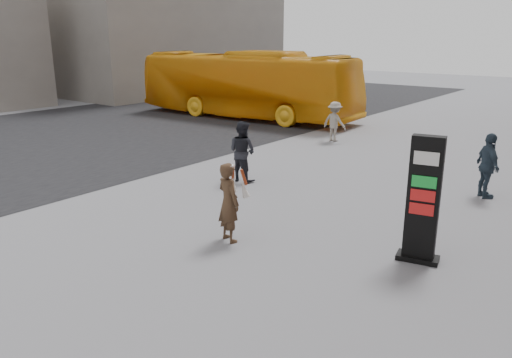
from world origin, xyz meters
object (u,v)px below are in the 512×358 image
Objects in this scene: info_pylon at (423,200)px; pedestrian_b at (335,122)px; woman at (229,201)px; bus at (246,85)px; pedestrian_c at (488,166)px; pedestrian_a at (242,151)px.

pedestrian_b is at bearing 115.94° from info_pylon.
bus is (-10.29, 13.12, 0.85)m from woman.
pedestrian_b is 0.92× the size of pedestrian_c.
info_pylon is 11.42m from pedestrian_b.
pedestrian_a is at bearing 149.06° from info_pylon.
info_pylon is 1.40× the size of pedestrian_c.
bus is 12.12m from pedestrian_a.
info_pylon is 18.06m from bus.
woman is 0.14× the size of bus.
bus reaches higher than pedestrian_a.
info_pylon reaches higher than pedestrian_b.
woman reaches higher than pedestrian_b.
pedestrian_c is (6.96, -4.02, 0.07)m from pedestrian_b.
pedestrian_a is 1.03× the size of pedestrian_c.
pedestrian_a is (-2.71, 3.70, 0.03)m from woman.
pedestrian_a is at bearing 73.13° from pedestrian_c.
pedestrian_b is (-7.01, 9.00, -0.43)m from info_pylon.
woman is 16.70m from bus.
pedestrian_c is at bearing -155.97° from pedestrian_a.
pedestrian_c is at bearing 154.72° from pedestrian_b.
pedestrian_a is (-6.28, 2.15, -0.33)m from info_pylon.
bus is 15.32m from pedestrian_c.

